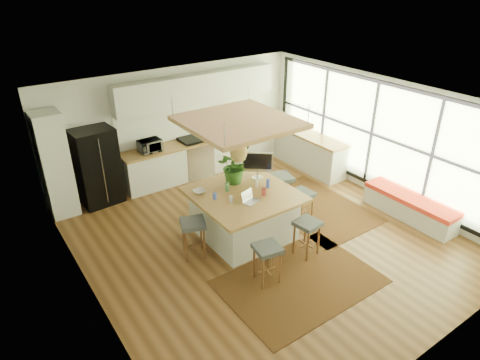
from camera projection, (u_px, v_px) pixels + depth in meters
floor at (263, 236)px, 8.33m from camera, size 7.00×7.00×0.00m
ceiling at (267, 103)px, 7.10m from camera, size 7.00×7.00×0.00m
wall_back at (176, 123)px, 10.26m from camera, size 6.50×0.00×6.50m
wall_front at (441, 280)px, 5.16m from camera, size 6.50×0.00×6.50m
wall_left at (86, 233)px, 6.05m from camera, size 0.00×7.00×7.00m
wall_right at (380, 138)px, 9.37m from camera, size 0.00×7.00×7.00m
window_wall at (379, 136)px, 9.33m from camera, size 0.10×6.20×2.60m
pantry at (55, 165)px, 8.63m from camera, size 0.55×0.60×2.25m
back_counter_base at (204, 156)px, 10.73m from camera, size 4.20×0.60×0.88m
back_counter_top at (203, 139)px, 10.52m from camera, size 4.24×0.64×0.05m
backsplash at (196, 119)px, 10.53m from camera, size 4.20×0.02×0.80m
upper_cabinets at (198, 88)px, 10.05m from camera, size 4.20×0.34×0.70m
range at (195, 156)px, 10.57m from camera, size 0.76×0.62×1.00m
right_counter_base at (305, 150)px, 11.08m from camera, size 0.60×2.50×0.88m
right_counter_top at (306, 133)px, 10.87m from camera, size 0.64×2.54×0.05m
window_bench at (409, 207)px, 8.84m from camera, size 0.52×2.00×0.50m
ceiling_panel at (239, 136)px, 7.53m from camera, size 1.86×1.86×0.80m
rug_near at (300, 282)px, 7.13m from camera, size 2.60×1.80×0.01m
rug_right at (313, 208)px, 9.30m from camera, size 1.80×2.60×0.01m
fridge at (96, 164)px, 9.14m from camera, size 0.90×0.73×1.73m
island at (244, 214)px, 8.20m from camera, size 1.85×1.85×0.93m
stool_near_left at (267, 264)px, 7.01m from camera, size 0.48×0.48×0.70m
stool_near_right at (306, 238)px, 7.67m from camera, size 0.47×0.47×0.70m
stool_right_front at (301, 208)px, 8.60m from camera, size 0.47×0.47×0.73m
stool_right_back at (280, 194)px, 9.14m from camera, size 0.57×0.57×0.79m
stool_left_side at (194, 239)px, 7.64m from camera, size 0.55×0.55×0.73m
laptop at (251, 196)px, 7.62m from camera, size 0.37×0.39×0.22m
monitor at (258, 166)px, 8.42m from camera, size 0.62×0.56×0.57m
microwave at (150, 145)px, 9.68m from camera, size 0.52×0.30×0.35m
island_plant at (234, 169)px, 8.27m from camera, size 0.94×0.95×0.55m
island_bowl at (199, 191)px, 7.98m from camera, size 0.25×0.25×0.06m
island_bottle_0 at (216, 194)px, 7.73m from camera, size 0.07×0.07×0.19m
island_bottle_1 at (231, 198)px, 7.63m from camera, size 0.07×0.07×0.19m
island_bottle_2 at (264, 191)px, 7.85m from camera, size 0.07×0.07×0.19m
island_bottle_3 at (257, 183)px, 8.16m from camera, size 0.07×0.07×0.19m
island_bottle_4 at (228, 186)px, 8.02m from camera, size 0.07×0.07×0.19m
island_bottle_5 at (268, 183)px, 8.12m from camera, size 0.07×0.07×0.19m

